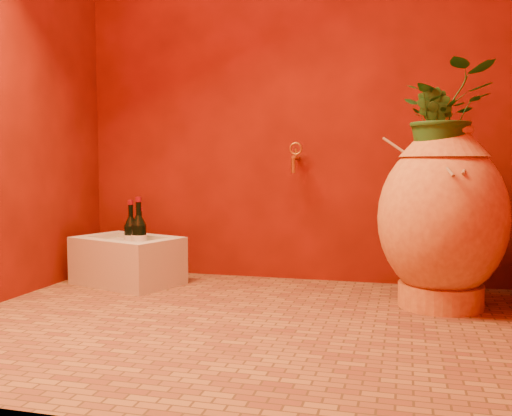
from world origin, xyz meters
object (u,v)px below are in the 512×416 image
(stone_basin, at_px, (128,262))
(wine_bottle_a, at_px, (139,238))
(wine_bottle_b, at_px, (131,238))
(wall_tap, at_px, (295,156))
(amphora, at_px, (442,218))
(wine_bottle_c, at_px, (140,241))

(stone_basin, xyz_separation_m, wine_bottle_a, (0.09, -0.04, 0.14))
(wine_bottle_b, height_order, wall_tap, wall_tap)
(amphora, height_order, wall_tap, amphora)
(wall_tap, bearing_deg, amphora, -26.71)
(stone_basin, distance_m, wine_bottle_a, 0.18)
(stone_basin, height_order, wall_tap, wall_tap)
(wine_bottle_b, bearing_deg, stone_basin, -141.37)
(stone_basin, bearing_deg, amphora, -3.35)
(wine_bottle_b, bearing_deg, amphora, -3.85)
(amphora, xyz_separation_m, wine_bottle_a, (-1.61, 0.06, -0.16))
(wine_bottle_a, xyz_separation_m, wall_tap, (0.82, 0.34, 0.46))
(amphora, distance_m, stone_basin, 1.73)
(stone_basin, height_order, wine_bottle_b, wine_bottle_b)
(amphora, relative_size, wine_bottle_b, 2.60)
(wine_bottle_b, xyz_separation_m, wine_bottle_c, (0.06, -0.01, -0.01))
(amphora, xyz_separation_m, wall_tap, (-0.79, 0.40, 0.30))
(amphora, bearing_deg, stone_basin, 176.65)
(wine_bottle_c, bearing_deg, wine_bottle_b, 170.25)
(amphora, distance_m, wine_bottle_c, 1.63)
(wine_bottle_b, bearing_deg, wall_tap, 17.52)
(wine_bottle_b, relative_size, wall_tap, 1.88)
(amphora, bearing_deg, wine_bottle_a, 177.86)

